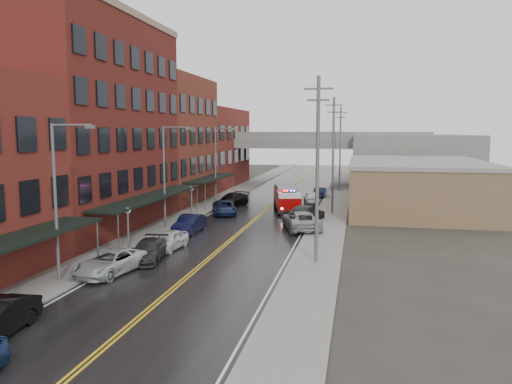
{
  "coord_description": "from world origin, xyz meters",
  "views": [
    {
      "loc": [
        9.71,
        -16.74,
        8.56
      ],
      "look_at": [
        0.56,
        27.96,
        3.0
      ],
      "focal_mm": 35.0,
      "sensor_mm": 36.0,
      "label": 1
    }
  ],
  "objects": [
    {
      "name": "road",
      "position": [
        0.0,
        30.0,
        0.01
      ],
      "size": [
        11.0,
        160.0,
        0.02
      ],
      "primitive_type": "cube",
      "color": "black",
      "rests_on": "ground"
    },
    {
      "name": "street_lamp_0",
      "position": [
        -6.55,
        8.0,
        5.19
      ],
      "size": [
        2.64,
        0.22,
        9.0
      ],
      "color": "#59595B",
      "rests_on": "ground"
    },
    {
      "name": "parked_car_left_4",
      "position": [
        -3.63,
        16.8,
        0.7
      ],
      "size": [
        2.0,
        4.24,
        1.4
      ],
      "primitive_type": "imported",
      "rotation": [
        0.0,
        0.0,
        -0.08
      ],
      "color": "silver",
      "rests_on": "ground"
    },
    {
      "name": "curb_right",
      "position": [
        5.65,
        30.0,
        0.07
      ],
      "size": [
        0.3,
        160.0,
        0.15
      ],
      "primitive_type": "cube",
      "color": "gray",
      "rests_on": "ground"
    },
    {
      "name": "parked_car_left_7",
      "position": [
        -4.27,
        37.91,
        0.78
      ],
      "size": [
        3.42,
        5.72,
        1.55
      ],
      "primitive_type": "imported",
      "rotation": [
        0.0,
        0.0,
        -0.25
      ],
      "color": "black",
      "rests_on": "ground"
    },
    {
      "name": "utility_pole_0",
      "position": [
        7.2,
        15.0,
        6.31
      ],
      "size": [
        1.8,
        0.24,
        12.0
      ],
      "color": "#59595B",
      "rests_on": "ground"
    },
    {
      "name": "brick_building_b",
      "position": [
        -13.3,
        23.0,
        9.0
      ],
      "size": [
        9.0,
        20.0,
        18.0
      ],
      "primitive_type": "cube",
      "color": "maroon",
      "rests_on": "ground"
    },
    {
      "name": "parked_car_right_0",
      "position": [
        5.0,
        25.99,
        0.83
      ],
      "size": [
        4.4,
        6.53,
        1.66
      ],
      "primitive_type": "imported",
      "rotation": [
        0.0,
        0.0,
        3.44
      ],
      "color": "#93959A",
      "rests_on": "ground"
    },
    {
      "name": "parked_car_left_6",
      "position": [
        -3.76,
        32.63,
        0.7
      ],
      "size": [
        3.78,
        5.48,
        1.39
      ],
      "primitive_type": "imported",
      "rotation": [
        0.0,
        0.0,
        0.32
      ],
      "color": "#122346",
      "rests_on": "ground"
    },
    {
      "name": "utility_pole_2",
      "position": [
        7.2,
        55.0,
        6.31
      ],
      "size": [
        1.8,
        0.24,
        12.0
      ],
      "color": "#59595B",
      "rests_on": "ground"
    },
    {
      "name": "overpass",
      "position": [
        0.0,
        62.0,
        5.99
      ],
      "size": [
        40.0,
        10.0,
        7.5
      ],
      "color": "slate",
      "rests_on": "ground"
    },
    {
      "name": "globe_lamp_2",
      "position": [
        -6.4,
        30.0,
        2.31
      ],
      "size": [
        0.44,
        0.44,
        3.12
      ],
      "color": "#59595B",
      "rests_on": "ground"
    },
    {
      "name": "brick_building_far",
      "position": [
        -13.3,
        58.0,
        6.0
      ],
      "size": [
        9.0,
        20.0,
        12.0
      ],
      "primitive_type": "cube",
      "color": "maroon",
      "rests_on": "ground"
    },
    {
      "name": "street_lamp_2",
      "position": [
        -6.55,
        40.0,
        5.19
      ],
      "size": [
        2.64,
        0.22,
        9.0
      ],
      "color": "#59595B",
      "rests_on": "ground"
    },
    {
      "name": "parked_car_right_1",
      "position": [
        5.0,
        29.8,
        0.83
      ],
      "size": [
        3.67,
        6.13,
        1.66
      ],
      "primitive_type": "imported",
      "rotation": [
        0.0,
        0.0,
        2.89
      ],
      "color": "#262729",
      "rests_on": "ground"
    },
    {
      "name": "parked_car_right_3",
      "position": [
        5.0,
        47.8,
        0.68
      ],
      "size": [
        1.49,
        4.15,
        1.36
      ],
      "primitive_type": "imported",
      "rotation": [
        0.0,
        0.0,
        3.13
      ],
      "color": "black",
      "rests_on": "ground"
    },
    {
      "name": "tan_building",
      "position": [
        16.0,
        40.0,
        2.5
      ],
      "size": [
        14.0,
        22.0,
        5.0
      ],
      "primitive_type": "cube",
      "color": "olive",
      "rests_on": "ground"
    },
    {
      "name": "awning_1",
      "position": [
        -7.49,
        23.0,
        2.99
      ],
      "size": [
        2.6,
        18.0,
        3.09
      ],
      "color": "black",
      "rests_on": "ground"
    },
    {
      "name": "awning_2",
      "position": [
        -7.49,
        40.5,
        2.99
      ],
      "size": [
        2.6,
        13.0,
        3.09
      ],
      "color": "black",
      "rests_on": "ground"
    },
    {
      "name": "street_lamp_1",
      "position": [
        -6.55,
        24.0,
        5.19
      ],
      "size": [
        2.64,
        0.22,
        9.0
      ],
      "color": "#59595B",
      "rests_on": "ground"
    },
    {
      "name": "parked_car_right_2",
      "position": [
        4.37,
        42.66,
        0.71
      ],
      "size": [
        2.45,
        4.39,
        1.41
      ],
      "primitive_type": "imported",
      "rotation": [
        0.0,
        0.0,
        3.34
      ],
      "color": "white",
      "rests_on": "ground"
    },
    {
      "name": "parked_car_left_2",
      "position": [
        -4.77,
        10.2,
        0.72
      ],
      "size": [
        3.26,
        5.5,
        1.43
      ],
      "primitive_type": "imported",
      "rotation": [
        0.0,
        0.0,
        -0.18
      ],
      "color": "#B1B5BA",
      "rests_on": "ground"
    },
    {
      "name": "brick_building_c",
      "position": [
        -13.3,
        40.5,
        7.5
      ],
      "size": [
        9.0,
        15.0,
        15.0
      ],
      "primitive_type": "cube",
      "color": "brown",
      "rests_on": "ground"
    },
    {
      "name": "sidewalk_right",
      "position": [
        7.3,
        30.0,
        0.07
      ],
      "size": [
        3.0,
        160.0,
        0.15
      ],
      "primitive_type": "cube",
      "color": "slate",
      "rests_on": "ground"
    },
    {
      "name": "utility_pole_1",
      "position": [
        7.2,
        35.0,
        6.31
      ],
      "size": [
        1.8,
        0.24,
        12.0
      ],
      "color": "#59595B",
      "rests_on": "ground"
    },
    {
      "name": "sidewalk_left",
      "position": [
        -7.3,
        30.0,
        0.07
      ],
      "size": [
        3.0,
        160.0,
        0.15
      ],
      "primitive_type": "cube",
      "color": "slate",
      "rests_on": "ground"
    },
    {
      "name": "parked_car_left_5",
      "position": [
        -4.15,
        22.8,
        0.76
      ],
      "size": [
        1.75,
        4.67,
        1.52
      ],
      "primitive_type": "imported",
      "rotation": [
        0.0,
        0.0,
        -0.03
      ],
      "color": "black",
      "rests_on": "ground"
    },
    {
      "name": "parked_car_left_3",
      "position": [
        -3.8,
        13.57,
        0.69
      ],
      "size": [
        2.59,
        5.0,
        1.38
      ],
      "primitive_type": "imported",
      "rotation": [
        0.0,
        0.0,
        0.14
      ],
      "color": "#232326",
      "rests_on": "ground"
    },
    {
      "name": "curb_left",
      "position": [
        -5.65,
        30.0,
        0.07
      ],
      "size": [
        0.3,
        160.0,
        0.15
      ],
      "primitive_type": "cube",
      "color": "gray",
      "rests_on": "ground"
    },
    {
      "name": "globe_lamp_1",
      "position": [
        -6.4,
        16.0,
        2.31
      ],
      "size": [
        0.44,
        0.44,
        3.12
      ],
      "color": "#59595B",
      "rests_on": "ground"
    },
    {
      "name": "fire_truck",
      "position": [
        2.32,
        35.85,
        1.48
      ],
      "size": [
        4.28,
        7.81,
        2.73
      ],
      "rotation": [
        0.0,
        0.0,
        0.23
      ],
      "color": "#900706",
      "rests_on": "ground"
    },
    {
      "name": "right_far_block",
      "position": [
        18.0,
        70.0,
        4.0
      ],
      "size": [
        18.0,
        30.0,
        8.0
      ],
      "primitive_type": "cube",
      "color": "slate",
      "rests_on": "ground"
    },
    {
      "name": "ground",
      "position": [
        0.0,
        0.0,
        0.0
      ],
      "size": [
        220.0,
        220.0,
        0.0
      ],
      "primitive_type": "plane",
      "color": "#2D2B26",
      "rests_on": "ground"
    }
  ]
}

